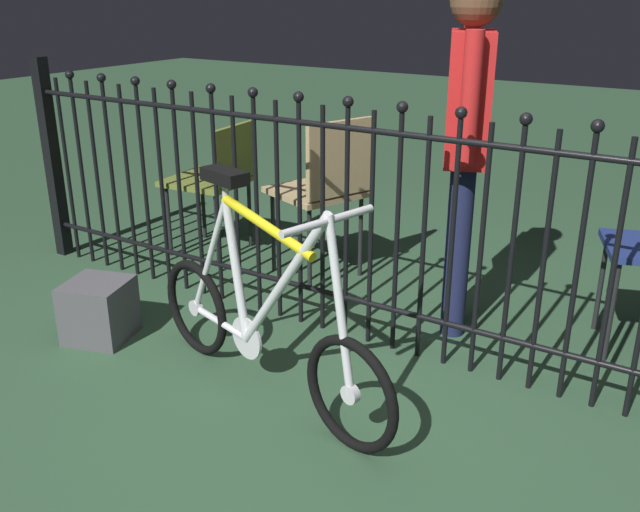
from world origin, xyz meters
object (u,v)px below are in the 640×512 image
bicycle (263,323)px  chair_tan (326,182)px  chair_olive (218,174)px  person_visitor (466,131)px  display_crate (99,310)px

bicycle → chair_tan: 1.23m
bicycle → chair_olive: size_ratio=1.70×
chair_tan → bicycle: bearing=-69.6°
person_visitor → display_crate: bearing=-143.1°
chair_tan → chair_olive: bearing=-179.6°
chair_tan → person_visitor: (0.82, -0.17, 0.39)m
bicycle → chair_tan: chair_tan is taller
display_crate → chair_olive: bearing=101.8°
bicycle → chair_olive: (-1.16, 1.13, 0.18)m
chair_olive → display_crate: 1.23m
bicycle → display_crate: bearing=-178.6°
chair_olive → display_crate: size_ratio=2.85×
chair_olive → person_visitor: bearing=-5.9°
chair_olive → person_visitor: (1.56, -0.16, 0.44)m
chair_olive → chair_tan: size_ratio=0.88×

